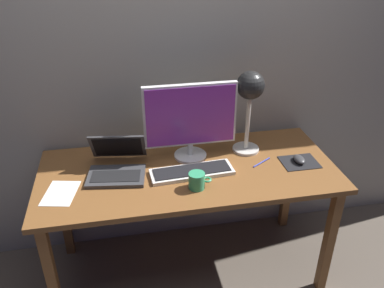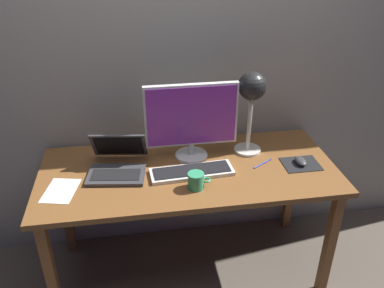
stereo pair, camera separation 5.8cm
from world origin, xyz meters
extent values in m
plane|color=brown|center=(0.00, 0.00, 0.00)|extent=(4.80, 4.80, 0.00)
cube|color=#9E998E|center=(0.00, 0.40, 1.30)|extent=(4.80, 0.06, 2.60)
cube|color=brown|center=(0.00, 0.00, 0.72)|extent=(1.60, 0.70, 0.03)
cube|color=brown|center=(-0.74, -0.29, 0.35)|extent=(0.05, 0.05, 0.71)
cube|color=brown|center=(0.74, -0.29, 0.35)|extent=(0.05, 0.05, 0.71)
cube|color=brown|center=(-0.74, 0.29, 0.35)|extent=(0.05, 0.05, 0.71)
cube|color=brown|center=(0.74, 0.29, 0.35)|extent=(0.05, 0.05, 0.71)
cylinder|color=silver|center=(0.03, 0.13, 0.75)|extent=(0.18, 0.18, 0.01)
cylinder|color=silver|center=(0.03, 0.13, 0.79)|extent=(0.03, 0.03, 0.07)
cube|color=silver|center=(0.03, 0.13, 1.00)|extent=(0.51, 0.03, 0.35)
cube|color=purple|center=(0.03, 0.11, 1.00)|extent=(0.48, 0.00, 0.33)
cube|color=silver|center=(0.01, -0.05, 0.75)|extent=(0.45, 0.17, 0.02)
cube|color=black|center=(0.01, -0.05, 0.76)|extent=(0.41, 0.14, 0.01)
cube|color=#38383A|center=(-0.38, -0.02, 0.75)|extent=(0.32, 0.24, 0.02)
cube|color=black|center=(-0.39, -0.03, 0.76)|extent=(0.26, 0.14, 0.00)
cube|color=#38383A|center=(-0.36, 0.13, 0.85)|extent=(0.31, 0.15, 0.18)
cube|color=black|center=(-0.36, 0.13, 0.85)|extent=(0.27, 0.13, 0.15)
cylinder|color=beige|center=(0.37, 0.14, 0.75)|extent=(0.15, 0.15, 0.01)
cylinder|color=silver|center=(0.37, 0.14, 0.93)|extent=(0.02, 0.02, 0.35)
sphere|color=black|center=(0.37, 0.14, 1.14)|extent=(0.15, 0.15, 0.15)
sphere|color=#FFEAB2|center=(0.37, 0.13, 1.10)|extent=(0.05, 0.05, 0.05)
cube|color=black|center=(0.62, -0.05, 0.74)|extent=(0.20, 0.16, 0.00)
ellipsoid|color=#38383A|center=(0.61, -0.05, 0.76)|extent=(0.06, 0.10, 0.03)
cylinder|color=#339966|center=(0.01, -0.18, 0.78)|extent=(0.08, 0.08, 0.08)
torus|color=#339966|center=(0.06, -0.18, 0.78)|extent=(0.05, 0.05, 0.01)
cube|color=white|center=(-0.66, -0.10, 0.74)|extent=(0.19, 0.24, 0.00)
cylinder|color=#2633A5|center=(0.41, -0.02, 0.74)|extent=(0.12, 0.08, 0.01)
camera|label=1|loc=(-0.32, -1.79, 1.91)|focal=37.37mm
camera|label=2|loc=(-0.27, -1.80, 1.91)|focal=37.37mm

